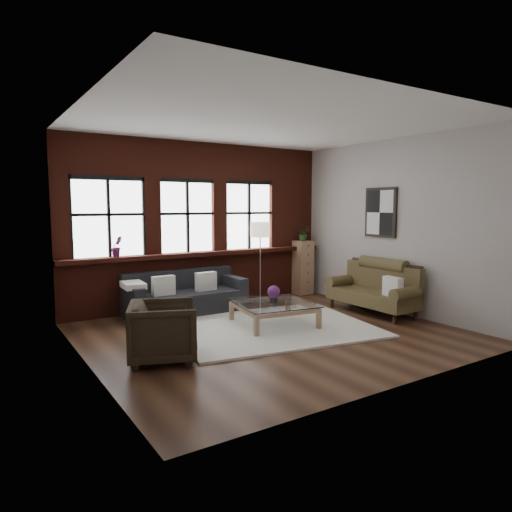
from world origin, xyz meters
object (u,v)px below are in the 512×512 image
armchair (163,331)px  floor_lamp (260,259)px  coffee_table (274,314)px  dark_sofa (186,293)px  drawer_chest (302,267)px  vase (274,298)px  vintage_settee (372,288)px

armchair → floor_lamp: (2.99, 2.31, 0.51)m
coffee_table → floor_lamp: floor_lamp is taller
dark_sofa → coffee_table: bearing=-60.9°
armchair → coffee_table: 2.27m
coffee_table → drawer_chest: bearing=41.9°
vase → drawer_chest: 2.84m
vintage_settee → vase: bearing=172.7°
dark_sofa → coffee_table: 1.80m
vintage_settee → drawer_chest: size_ratio=1.49×
coffee_table → armchair: bearing=-163.5°
drawer_chest → floor_lamp: floor_lamp is taller
vintage_settee → coffee_table: size_ratio=1.49×
dark_sofa → armchair: dark_sofa is taller
floor_lamp → drawer_chest: bearing=10.0°
coffee_table → vase: 0.27m
dark_sofa → vintage_settee: bearing=-32.2°
vintage_settee → vase: (-2.02, 0.26, -0.02)m
vintage_settee → floor_lamp: bearing=121.8°
vase → drawer_chest: size_ratio=0.12×
vintage_settee → coffee_table: vintage_settee is taller
armchair → floor_lamp: 3.81m
drawer_chest → vintage_settee: bearing=-92.3°
drawer_chest → floor_lamp: size_ratio=0.67×
coffee_table → floor_lamp: bearing=63.6°
vintage_settee → vase: size_ratio=12.73×
armchair → vase: 2.26m
dark_sofa → vintage_settee: (2.89, -1.82, 0.08)m
dark_sofa → floor_lamp: size_ratio=1.21×
dark_sofa → drawer_chest: (2.98, 0.33, 0.21)m
drawer_chest → dark_sofa: bearing=-173.7°
dark_sofa → floor_lamp: 1.78m
vintage_settee → armchair: bearing=-174.8°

